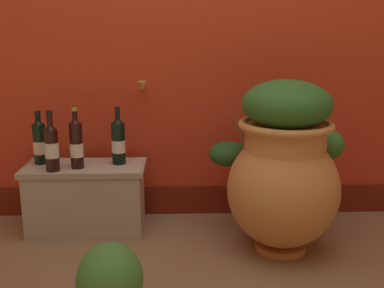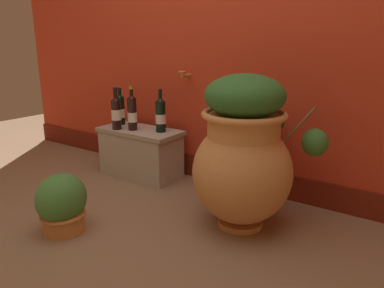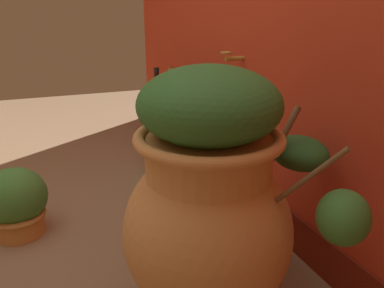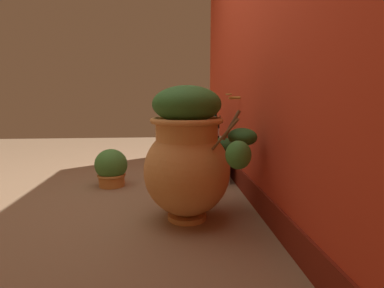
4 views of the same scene
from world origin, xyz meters
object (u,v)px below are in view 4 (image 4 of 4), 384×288
Objects in this scene: wine_bottle_left at (210,124)px; wine_bottle_middle at (215,128)px; wine_bottle_right at (204,125)px; wine_bottle_back at (198,125)px; potted_shrub at (111,168)px; terracotta_urn at (189,155)px.

wine_bottle_left is 0.93× the size of wine_bottle_middle.
wine_bottle_middle is 0.95× the size of wine_bottle_right.
wine_bottle_back reaches higher than wine_bottle_middle.
wine_bottle_right is 0.13m from wine_bottle_back.
wine_bottle_right reaches higher than potted_shrub.
terracotta_urn is 2.94× the size of wine_bottle_left.
potted_shrub is at bearing -71.86° from wine_bottle_right.
terracotta_urn is 1.19m from wine_bottle_back.
potted_shrub is at bearing -62.31° from wine_bottle_left.
terracotta_urn reaches higher than wine_bottle_middle.
terracotta_urn is 0.90m from wine_bottle_middle.
terracotta_urn is at bearing -11.91° from wine_bottle_right.
wine_bottle_left is 0.24m from wine_bottle_right.
potted_shrub is at bearing -140.14° from terracotta_urn.
wine_bottle_left is at bearing 166.18° from terracotta_urn.
terracotta_urn is 2.73× the size of wine_bottle_middle.
wine_bottle_right is 1.04× the size of wine_bottle_back.
wine_bottle_middle is (-0.84, 0.30, 0.08)m from terracotta_urn.
terracotta_urn is at bearing -19.62° from wine_bottle_middle.
terracotta_urn is 1.04m from potted_shrub.
wine_bottle_left is at bearing 157.46° from wine_bottle_right.
wine_bottle_right is (-1.06, 0.22, 0.08)m from terracotta_urn.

